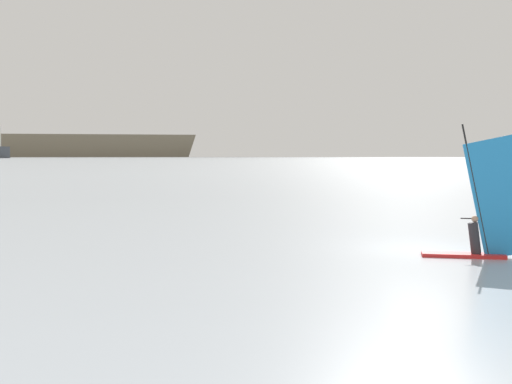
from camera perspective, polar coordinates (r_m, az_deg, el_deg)
ground_plane at (r=23.39m, az=14.89°, el=-5.02°), size 4000.00×4000.00×0.00m
windsurfer at (r=22.03m, az=19.81°, el=-2.60°), size 3.63×1.70×4.43m
distant_headland at (r=1246.04m, az=-9.43°, el=3.97°), size 766.99×483.84×35.26m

